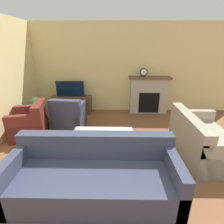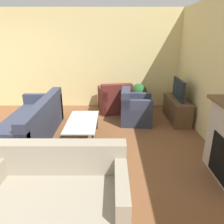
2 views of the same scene
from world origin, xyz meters
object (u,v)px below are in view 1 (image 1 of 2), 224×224
couch_loveseat (203,141)px  armchair_accent (69,116)px  coffee_table (103,135)px  couch_sectional (94,176)px  mantel_clock (144,72)px  armchair_by_window (31,124)px  potted_plant (37,107)px  tv (70,89)px

couch_loveseat → armchair_accent: size_ratio=1.92×
coffee_table → armchair_accent: bearing=130.5°
couch_sectional → armchair_accent: size_ratio=2.86×
couch_sectional → armchair_accent: same height
couch_loveseat → mantel_clock: mantel_clock is taller
armchair_by_window → coffee_table: size_ratio=0.79×
couch_loveseat → potted_plant: (-3.82, 1.34, 0.20)m
potted_plant → couch_sectional: bearing=-53.0°
couch_sectional → armchair_accent: 2.38m
tv → couch_sectional: 3.47m
potted_plant → tv: bearing=51.6°
armchair_by_window → potted_plant: (-0.09, 0.66, 0.18)m
couch_sectional → coffee_table: size_ratio=1.95×
tv → armchair_by_window: 1.72m
armchair_accent → mantel_clock: mantel_clock is taller
coffee_table → tv: bearing=117.7°
armchair_accent → potted_plant: size_ratio=1.08×
armchair_accent → potted_plant: armchair_accent is taller
coffee_table → mantel_clock: 2.70m
tv → potted_plant: (-0.70, -0.88, -0.30)m
couch_sectional → potted_plant: bearing=127.0°
coffee_table → mantel_clock: mantel_clock is taller
tv → mantel_clock: mantel_clock is taller
couch_sectional → coffee_table: 1.07m
armchair_by_window → tv: bearing=145.8°
tv → armchair_by_window: bearing=-111.7°
armchair_accent → couch_loveseat: bearing=163.2°
couch_sectional → armchair_by_window: (-1.71, 1.72, 0.02)m
couch_loveseat → potted_plant: couch_loveseat is taller
couch_sectional → couch_loveseat: same height
tv → potted_plant: size_ratio=1.14×
couch_loveseat → armchair_accent: (-2.95, 1.16, 0.02)m
armchair_accent → potted_plant: (-0.88, 0.18, 0.18)m
armchair_accent → potted_plant: bearing=-6.8°
tv → couch_loveseat: size_ratio=0.55×
tv → armchair_by_window: (-0.61, -1.53, -0.48)m
armchair_by_window → couch_sectional: bearing=32.3°
tv → armchair_by_window: size_ratio=0.91×
couch_loveseat → mantel_clock: bearing=20.7°
couch_loveseat → mantel_clock: size_ratio=6.29×
tv → couch_loveseat: bearing=-35.4°
couch_sectional → coffee_table: couch_sectional is taller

